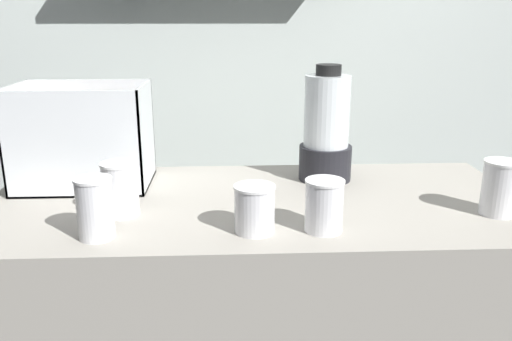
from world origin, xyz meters
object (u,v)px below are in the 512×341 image
object	(u,v)px
blender_pitcher	(326,132)
juice_cup_mango_middle	(255,211)
juice_cup_pomegranate_far_left	(95,211)
carrot_display_bin	(84,154)
juice_cup_pomegranate_right	(324,208)
juice_cup_mango_far_right	(500,191)
juice_cup_orange_left	(121,191)

from	to	relation	value
blender_pitcher	juice_cup_mango_middle	bearing A→B (deg)	-120.56
juice_cup_pomegranate_far_left	blender_pitcher	bearing A→B (deg)	34.74
carrot_display_bin	juice_cup_pomegranate_right	xyz separation A→B (m)	(0.62, -0.36, -0.03)
juice_cup_pomegranate_far_left	juice_cup_pomegranate_right	world-z (taller)	juice_cup_pomegranate_far_left
juice_cup_pomegranate_right	juice_cup_mango_far_right	bearing A→B (deg)	10.32
juice_cup_pomegranate_far_left	juice_cup_orange_left	distance (m)	0.14
juice_cup_orange_left	juice_cup_mango_middle	bearing A→B (deg)	-20.46
juice_cup_pomegranate_right	juice_cup_mango_far_right	xyz separation A→B (m)	(0.44, 0.08, 0.00)
juice_cup_orange_left	juice_cup_pomegranate_right	size ratio (longest dim) A/B	1.10
juice_cup_mango_middle	juice_cup_pomegranate_right	size ratio (longest dim) A/B	0.91
blender_pitcher	juice_cup_pomegranate_far_left	xyz separation A→B (m)	(-0.56, -0.39, -0.08)
blender_pitcher	juice_cup_orange_left	xyz separation A→B (m)	(-0.54, -0.26, -0.08)
juice_cup_pomegranate_right	juice_cup_pomegranate_far_left	bearing A→B (deg)	-178.36
juice_cup_mango_middle	juice_cup_mango_far_right	distance (m)	0.60
carrot_display_bin	juice_cup_orange_left	world-z (taller)	carrot_display_bin
juice_cup_pomegranate_right	juice_cup_mango_far_right	distance (m)	0.44
juice_cup_orange_left	juice_cup_mango_far_right	distance (m)	0.91
carrot_display_bin	juice_cup_mango_middle	bearing A→B (deg)	-38.01
carrot_display_bin	blender_pitcher	bearing A→B (deg)	1.19
carrot_display_bin	juice_cup_mango_middle	xyz separation A→B (m)	(0.46, -0.36, -0.04)
juice_cup_mango_middle	juice_cup_mango_far_right	bearing A→B (deg)	7.52
carrot_display_bin	blender_pitcher	xyz separation A→B (m)	(0.68, 0.01, 0.05)
juice_cup_orange_left	juice_cup_mango_middle	size ratio (longest dim) A/B	1.21
juice_cup_mango_far_right	carrot_display_bin	bearing A→B (deg)	164.95
juice_cup_orange_left	juice_cup_pomegranate_right	bearing A→B (deg)	-14.25
juice_cup_pomegranate_far_left	juice_cup_mango_far_right	bearing A→B (deg)	5.74
carrot_display_bin	juice_cup_mango_far_right	distance (m)	1.09
blender_pitcher	juice_cup_orange_left	size ratio (longest dim) A/B	2.54
blender_pitcher	juice_cup_pomegranate_right	bearing A→B (deg)	-100.19
juice_cup_orange_left	juice_cup_pomegranate_far_left	bearing A→B (deg)	-101.61
juice_cup_orange_left	juice_cup_mango_middle	world-z (taller)	juice_cup_orange_left
blender_pitcher	juice_cup_pomegranate_far_left	size ratio (longest dim) A/B	2.45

